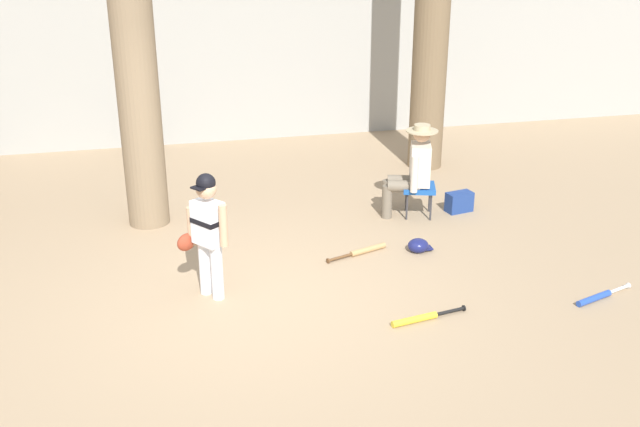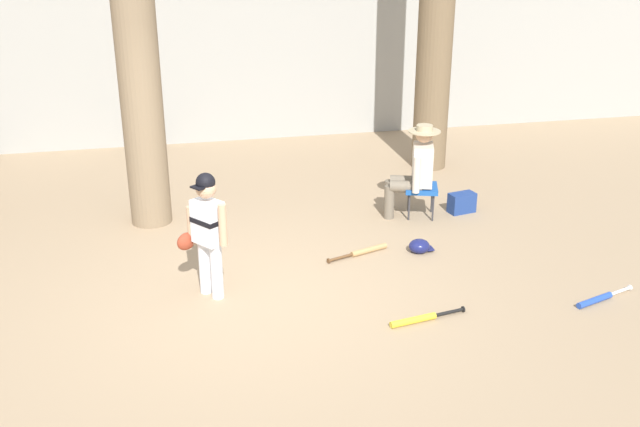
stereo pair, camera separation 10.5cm
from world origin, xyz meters
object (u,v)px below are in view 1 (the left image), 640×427
Objects in this scene: bat_wood_tan at (364,251)px; bat_yellow_trainer at (420,318)px; batting_helmet_navy at (418,246)px; seated_spectator at (412,168)px; tree_behind_spectator at (432,10)px; folding_stool at (419,189)px; young_ballplayer at (207,228)px; bat_blue_youth at (598,297)px; handbag_beside_stool at (459,202)px.

bat_wood_tan and bat_yellow_trainer have the same top height.
bat_wood_tan is 0.96× the size of bat_yellow_trainer.
seated_spectator is at bearing 75.12° from batting_helmet_navy.
tree_behind_spectator is 11.08× the size of folding_stool.
young_ballplayer is 3.96m from bat_blue_youth.
handbag_beside_stool is 2.60m from bat_blue_youth.
tree_behind_spectator is 2.69m from seated_spectator.
bat_blue_youth is (1.07, -2.58, -0.61)m from seated_spectator.
seated_spectator is (-0.91, -1.89, -1.69)m from tree_behind_spectator.
seated_spectator is (2.71, 1.60, -0.10)m from young_ballplayer.
bat_blue_youth and bat_wood_tan have the same top height.
bat_yellow_trainer is (-1.89, 0.01, 0.00)m from bat_blue_youth.
seated_spectator is at bearing 47.18° from bat_wood_tan.
batting_helmet_navy is at bearing -131.94° from handbag_beside_stool.
folding_stool reaches higher than bat_blue_youth.
batting_helmet_navy is (0.53, 1.50, 0.04)m from bat_yellow_trainer.
seated_spectator is 1.61× the size of bat_blue_youth.
young_ballplayer is at bearing -150.80° from folding_stool.
bat_yellow_trainer is at bearing -27.50° from young_ballplayer.
young_ballplayer is 3.14m from seated_spectator.
seated_spectator is 3.53× the size of handbag_beside_stool.
tree_behind_spectator is 6.98× the size of bat_yellow_trainer.
folding_stool reaches higher than bat_yellow_trainer.
folding_stool is 1.15m from batting_helmet_navy.
folding_stool is 2.75m from bat_blue_youth.
young_ballplayer is 1.09× the size of seated_spectator.
bat_blue_youth and bat_yellow_trainer have the same top height.
handbag_beside_stool is 1.42m from batting_helmet_navy.
bat_yellow_trainer is at bearing -109.74° from folding_stool.
batting_helmet_navy is (-0.38, -1.04, -0.29)m from folding_stool.
tree_behind_spectator is 19.39× the size of batting_helmet_navy.
folding_stool is 0.29m from seated_spectator.
tree_behind_spectator reaches higher than seated_spectator.
batting_helmet_navy is (-1.35, 1.51, 0.04)m from bat_blue_youth.
batting_helmet_navy reaches higher than bat_wood_tan.
bat_blue_youth is (0.97, -2.55, -0.33)m from folding_stool.
seated_spectator is at bearing -115.58° from tree_behind_spectator.
tree_behind_spectator is 2.87m from folding_stool.
handbag_beside_stool reaches higher than bat_wood_tan.
seated_spectator is at bearing 112.42° from bat_blue_youth.
tree_behind_spectator reaches higher than young_ballplayer.
handbag_beside_stool is 0.43× the size of bat_yellow_trainer.
tree_behind_spectator is at bearing 43.99° from young_ballplayer.
young_ballplayer is at bearing -167.86° from batting_helmet_navy.
folding_stool is at bearing 29.20° from young_ballplayer.
batting_helmet_navy is (-1.19, -2.97, -2.26)m from tree_behind_spectator.
folding_stool is (2.80, 1.57, -0.38)m from young_ballplayer.
batting_helmet_navy is (2.42, 0.52, -0.67)m from young_ballplayer.
bat_yellow_trainer is 2.78× the size of batting_helmet_navy.
bat_wood_tan is at bearing 171.95° from batting_helmet_navy.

